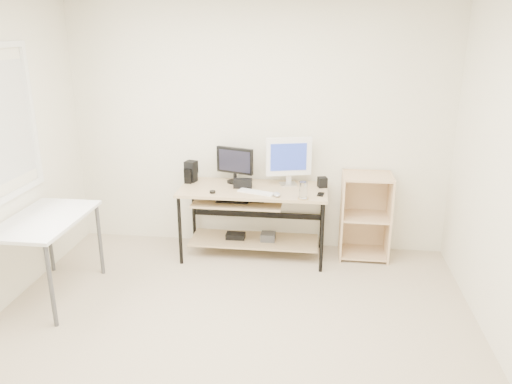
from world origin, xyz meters
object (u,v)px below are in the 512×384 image
at_px(white_imac, 289,158).
at_px(side_table, 45,227).
at_px(audio_controller, 188,176).
at_px(shelf_unit, 365,215).
at_px(desk, 251,207).
at_px(black_monitor, 235,163).

bearing_deg(white_imac, side_table, -164.49).
bearing_deg(side_table, audio_controller, 49.25).
distance_m(shelf_unit, white_imac, 1.00).
xyz_separation_m(side_table, white_imac, (2.02, 1.21, 0.37)).
bearing_deg(white_imac, desk, -173.10).
height_order(side_table, shelf_unit, shelf_unit).
xyz_separation_m(side_table, audio_controller, (0.98, 1.14, 0.16)).
xyz_separation_m(white_imac, audio_controller, (-1.05, -0.08, -0.21)).
height_order(black_monitor, white_imac, white_imac).
relative_size(shelf_unit, audio_controller, 5.75).
height_order(white_imac, audio_controller, white_imac).
distance_m(shelf_unit, audio_controller, 1.89).
bearing_deg(black_monitor, shelf_unit, 17.79).
bearing_deg(side_table, white_imac, 30.90).
distance_m(side_table, shelf_unit, 3.09).
bearing_deg(side_table, desk, 32.65).
bearing_deg(shelf_unit, desk, -172.23).
relative_size(shelf_unit, white_imac, 1.79).
bearing_deg(white_imac, shelf_unit, -14.79).
relative_size(black_monitor, audio_controller, 2.57).
bearing_deg(shelf_unit, side_table, -156.67).
height_order(shelf_unit, black_monitor, black_monitor).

